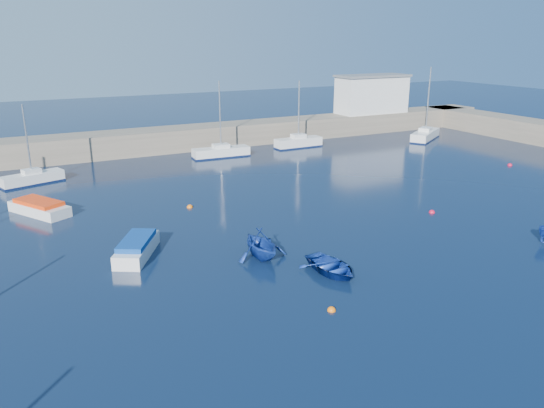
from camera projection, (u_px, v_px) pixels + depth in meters
name	position (u px, v px, depth m)	size (l,w,h in m)	color
ground	(459.00, 336.00, 23.85)	(220.00, 220.00, 0.00)	#0C1B36
back_wall	(165.00, 140.00, 62.46)	(96.00, 4.50, 2.60)	#746958
right_arm	(521.00, 129.00, 69.80)	(4.50, 32.00, 2.60)	#746958
harbor_office	(372.00, 95.00, 74.41)	(10.00, 4.00, 5.00)	silver
sailboat_5	(32.00, 178.00, 48.39)	(5.63, 3.11, 7.24)	silver
sailboat_6	(221.00, 152.00, 59.37)	(6.44, 2.07, 8.38)	silver
sailboat_7	(298.00, 142.00, 64.56)	(5.98, 1.80, 8.00)	silver
sailboat_8	(425.00, 135.00, 69.46)	(7.03, 5.49, 9.28)	silver
motorboat_1	(137.00, 248.00, 32.47)	(3.75, 4.89, 1.15)	silver
motorboat_2	(39.00, 207.00, 40.22)	(4.25, 5.48, 1.08)	silver
dinghy_center	(331.00, 267.00, 30.12)	(2.70, 3.78, 0.78)	navy
dinghy_left	(261.00, 244.00, 32.01)	(3.07, 3.56, 1.88)	navy
buoy_0	(331.00, 311.00, 26.07)	(0.43, 0.43, 0.43)	orange
buoy_1	(432.00, 213.00, 40.62)	(0.47, 0.47, 0.47)	red
buoy_3	(190.00, 208.00, 41.86)	(0.49, 0.49, 0.49)	orange
buoy_4	(510.00, 165.00, 55.58)	(0.49, 0.49, 0.49)	red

